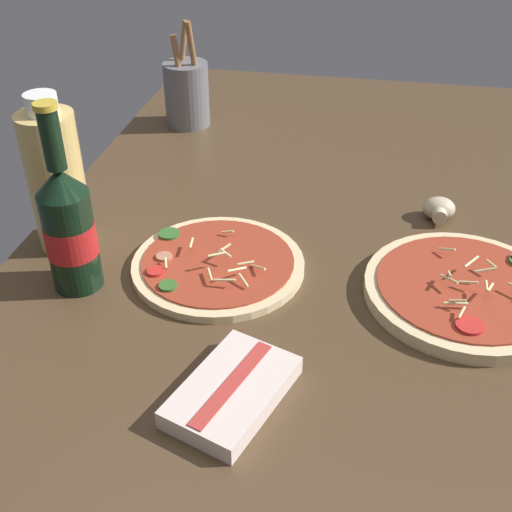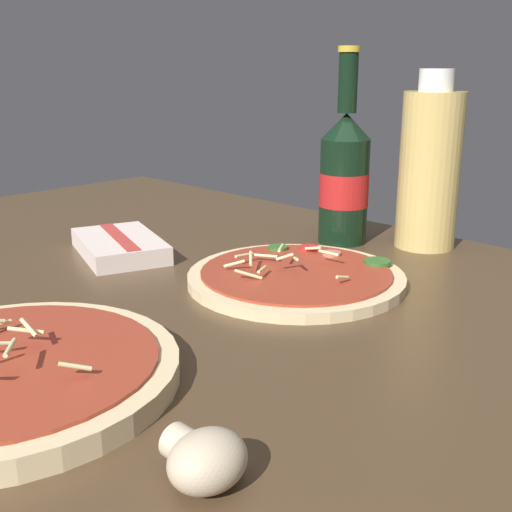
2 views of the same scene
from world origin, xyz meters
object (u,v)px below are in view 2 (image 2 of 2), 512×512
pizza_far (296,277)px  mushroom_left (205,459)px  pizza_near (5,374)px  beer_bottle (344,176)px  oil_bottle (430,168)px  dish_towel (120,246)px

pizza_far → mushroom_left: pizza_far is taller
pizza_near → mushroom_left: size_ratio=5.01×
beer_bottle → mushroom_left: size_ratio=4.90×
oil_bottle → dish_towel: size_ratio=1.33×
pizza_near → oil_bottle: size_ratio=1.15×
pizza_far → beer_bottle: beer_bottle is taller
pizza_far → oil_bottle: (2.42, 24.48, 10.23)cm
beer_bottle → mushroom_left: beer_bottle is taller
pizza_far → beer_bottle: bearing=111.5°
oil_bottle → dish_towel: (-26.85, -32.19, -9.77)cm
beer_bottle → pizza_near: bearing=-82.4°
beer_bottle → mushroom_left: 58.17cm
mushroom_left → dish_towel: mushroom_left is taller
pizza_near → mushroom_left: (20.69, 2.77, 0.74)cm
pizza_far → oil_bottle: size_ratio=1.05×
oil_bottle → mushroom_left: (18.09, -56.63, -9.16)cm
beer_bottle → oil_bottle: bearing=32.2°
pizza_near → beer_bottle: 54.43cm
oil_bottle → mushroom_left: oil_bottle is taller
pizza_near → dish_towel: bearing=131.7°
pizza_near → dish_towel: 36.45cm
pizza_far → oil_bottle: oil_bottle is taller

